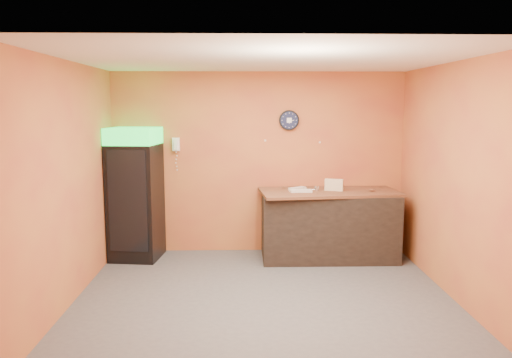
{
  "coord_description": "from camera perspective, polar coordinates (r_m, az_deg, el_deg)",
  "views": [
    {
      "loc": [
        -0.26,
        -5.72,
        2.28
      ],
      "look_at": [
        -0.08,
        0.6,
        1.35
      ],
      "focal_mm": 35.0,
      "sensor_mm": 36.0,
      "label": 1
    }
  ],
  "objects": [
    {
      "name": "prep_counter",
      "position": [
        7.61,
        8.28,
        -5.3
      ],
      "size": [
        1.99,
        0.89,
        0.99
      ],
      "primitive_type": "cube",
      "rotation": [
        0.0,
        0.0,
        -0.0
      ],
      "color": "black",
      "rests_on": "floor"
    },
    {
      "name": "back_wall",
      "position": [
        7.77,
        0.31,
        1.85
      ],
      "size": [
        4.5,
        0.02,
        2.8
      ],
      "primitive_type": "cube",
      "color": "#C77E38",
      "rests_on": "floor"
    },
    {
      "name": "wall_phone",
      "position": [
        7.75,
        -9.12,
        3.93
      ],
      "size": [
        0.11,
        0.1,
        0.2
      ],
      "color": "white",
      "rests_on": "back_wall"
    },
    {
      "name": "wrapped_sandwich_left",
      "position": [
        7.31,
        4.92,
        -1.35
      ],
      "size": [
        0.28,
        0.16,
        0.04
      ],
      "primitive_type": "cube",
      "rotation": [
        0.0,
        0.0,
        0.2
      ],
      "color": "silver",
      "rests_on": "butcher_paper"
    },
    {
      "name": "wall_clock",
      "position": [
        7.73,
        3.8,
        6.72
      ],
      "size": [
        0.31,
        0.06,
        0.31
      ],
      "color": "black",
      "rests_on": "back_wall"
    },
    {
      "name": "beverage_cooler",
      "position": [
        7.61,
        -13.61,
        -1.87
      ],
      "size": [
        0.77,
        0.78,
        1.97
      ],
      "rotation": [
        0.0,
        0.0,
        -0.13
      ],
      "color": "black",
      "rests_on": "floor"
    },
    {
      "name": "floor",
      "position": [
        6.16,
        0.95,
        -13.36
      ],
      "size": [
        4.5,
        4.5,
        0.0
      ],
      "primitive_type": "plane",
      "color": "#47474C",
      "rests_on": "ground"
    },
    {
      "name": "right_wall",
      "position": [
        6.31,
        21.85,
        -0.27
      ],
      "size": [
        0.02,
        4.0,
        2.8
      ],
      "primitive_type": "cube",
      "color": "#C77E38",
      "rests_on": "floor"
    },
    {
      "name": "ceiling",
      "position": [
        5.75,
        1.02,
        13.53
      ],
      "size": [
        4.5,
        4.0,
        0.02
      ],
      "primitive_type": "cube",
      "color": "white",
      "rests_on": "back_wall"
    },
    {
      "name": "wrapped_sandwich_mid",
      "position": [
        7.31,
        5.36,
        -1.35
      ],
      "size": [
        0.27,
        0.11,
        0.04
      ],
      "primitive_type": "cube",
      "rotation": [
        0.0,
        0.0,
        0.0
      ],
      "color": "silver",
      "rests_on": "butcher_paper"
    },
    {
      "name": "kitchen_tool",
      "position": [
        7.48,
        6.95,
        -1.06
      ],
      "size": [
        0.06,
        0.06,
        0.06
      ],
      "primitive_type": "cylinder",
      "color": "silver",
      "rests_on": "butcher_paper"
    },
    {
      "name": "left_wall",
      "position": [
        6.12,
        -20.57,
        -0.46
      ],
      "size": [
        0.02,
        4.0,
        2.8
      ],
      "primitive_type": "cube",
      "color": "#C77E38",
      "rests_on": "floor"
    },
    {
      "name": "butcher_paper",
      "position": [
        7.5,
        8.37,
        -1.47
      ],
      "size": [
        2.11,
        1.13,
        0.04
      ],
      "primitive_type": "cube",
      "rotation": [
        0.0,
        0.0,
        0.1
      ],
      "color": "brown",
      "rests_on": "prep_counter"
    },
    {
      "name": "sub_roll_stack",
      "position": [
        7.5,
        8.91,
        -0.67
      ],
      "size": [
        0.28,
        0.17,
        0.17
      ],
      "rotation": [
        0.0,
        0.0,
        -0.33
      ],
      "color": "beige",
      "rests_on": "butcher_paper"
    },
    {
      "name": "wrapped_sandwich_right",
      "position": [
        7.5,
        4.76,
        -1.11
      ],
      "size": [
        0.28,
        0.25,
        0.04
      ],
      "primitive_type": "cube",
      "rotation": [
        0.0,
        0.0,
        0.64
      ],
      "color": "silver",
      "rests_on": "butcher_paper"
    }
  ]
}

